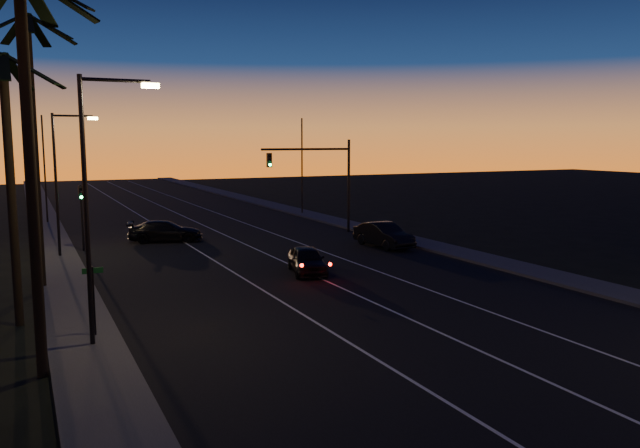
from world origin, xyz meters
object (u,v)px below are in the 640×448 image
signal_mast (321,170)px  lead_car (307,260)px  cross_car (165,231)px  right_car (384,235)px

signal_mast → lead_car: signal_mast is taller
cross_car → lead_car: bearing=-71.8°
lead_car → cross_car: bearing=108.2°
signal_mast → cross_car: size_ratio=1.32×
right_car → signal_mast: bearing=99.7°
signal_mast → cross_car: signal_mast is taller
lead_car → right_car: right_car is taller
right_car → cross_car: bearing=145.9°
lead_car → cross_car: 14.37m
signal_mast → lead_car: 14.55m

